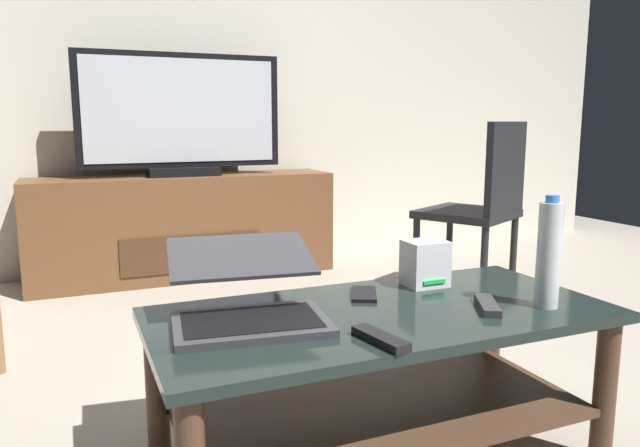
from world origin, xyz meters
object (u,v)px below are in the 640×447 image
Objects in this scene: media_cabinet at (185,226)px; soundbar_remote at (380,339)px; laptop at (247,295)px; router_box at (425,263)px; coffee_table at (382,359)px; dining_chair at (482,201)px; television at (181,117)px; water_bottle_near at (549,254)px; tv_remote at (487,305)px; cell_phone at (364,294)px.

soundbar_remote is at bearing -90.31° from media_cabinet.
laptop is 0.59m from router_box.
dining_chair is at bearing 43.51° from coffee_table.
dining_chair is 2.03× the size of laptop.
media_cabinet reaches higher than coffee_table.
router_box is (0.34, -2.04, -0.44)m from television.
router_box is (0.58, 0.09, 0.01)m from laptop.
dining_chair reaches higher than water_bottle_near.
television is 2.43m from water_bottle_near.
coffee_table is 1.31× the size of dining_chair.
router_box is at bearing 124.02° from tv_remote.
television is 7.24× the size of soundbar_remote.
media_cabinet is at bearing 141.98° from dining_chair.
router_box is 0.27m from tv_remote.
laptop is 0.63m from tv_remote.
water_bottle_near is (0.18, -0.30, 0.07)m from router_box.
media_cabinet reaches higher than tv_remote.
soundbar_remote is at bearing -50.51° from laptop.
dining_chair is (1.34, -1.03, -0.43)m from television.
laptop is at bearing -171.13° from router_box.
water_bottle_near is 2.14× the size of cell_phone.
media_cabinet is 12.54× the size of cell_phone.
tv_remote is (0.26, -0.10, 0.14)m from coffee_table.
dining_chair is (1.34, -1.05, 0.21)m from media_cabinet.
tv_remote is at bearing -15.71° from laptop.
television reaches higher than laptop.
router_box is at bearing -134.78° from dining_chair.
coffee_table is 1.72m from dining_chair.
dining_chair is 5.74× the size of tv_remote.
dining_chair is at bearing 45.22° from router_box.
cell_phone is (-0.22, -0.02, -0.06)m from router_box.
dining_chair reaches higher than coffee_table.
water_bottle_near is at bearing 12.53° from tv_remote.
dining_chair is (1.24, 1.17, 0.21)m from coffee_table.
laptop is 0.37m from cell_phone.
media_cabinet is 2.43m from soundbar_remote.
router_box is at bearing -80.67° from media_cabinet.
cell_phone is at bearing 84.00° from coffee_table.
television is at bearing 127.33° from tv_remote.
tv_remote is at bearing -20.87° from coffee_table.
cell_phone is (0.12, -2.06, -0.51)m from television.
water_bottle_near is at bearing -15.72° from laptop.
tv_remote is (0.24, -0.24, 0.01)m from cell_phone.
cell_phone is at bearing 164.23° from tv_remote.
water_bottle_near is at bearing -121.97° from dining_chair.
cell_phone is at bearing -86.65° from television.
media_cabinet is 2.44m from water_bottle_near.
dining_chair reaches higher than laptop.
media_cabinet and laptop have the same top height.
television is 2.19m from laptop.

